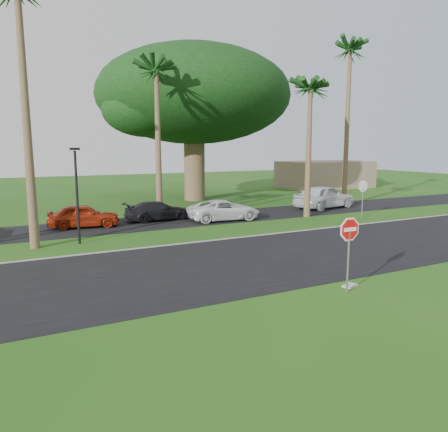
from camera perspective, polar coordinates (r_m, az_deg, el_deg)
ground at (r=16.84m, az=7.45°, el=-7.20°), size 120.00×120.00×0.00m
road at (r=18.45m, az=3.90°, el=-5.66°), size 120.00×8.00×0.02m
parking_strip at (r=27.77m, az=-7.37°, el=-0.70°), size 120.00×5.00×0.02m
curb at (r=21.91m, az=-1.59°, el=-3.21°), size 120.00×0.12×0.06m
stop_sign_near at (r=14.46m, az=16.03°, el=-2.95°), size 1.05×0.07×2.62m
stop_sign_far at (r=30.21m, az=17.69°, el=3.11°), size 1.05×0.07×2.62m
palm_center at (r=29.12m, az=-8.82°, el=17.81°), size 5.00×5.00×10.50m
palm_right_near at (r=29.77m, az=11.23°, el=15.67°), size 5.00×5.00×9.50m
palm_right_far at (r=36.40m, az=16.16°, el=19.66°), size 5.00×5.00×13.00m
canopy_tree at (r=38.65m, az=-3.98°, el=15.39°), size 16.50×16.50×13.12m
streetlight_right at (r=22.09m, az=-18.68°, el=3.29°), size 0.45×0.25×4.64m
building_far at (r=51.55m, az=13.04°, el=5.31°), size 10.00×6.00×3.00m
car_red at (r=26.70m, az=-17.87°, el=0.00°), size 4.22×2.22×1.37m
car_dark at (r=28.18m, az=-8.66°, el=0.65°), size 4.31×1.99×1.22m
car_minivan at (r=27.90m, az=0.02°, el=0.74°), size 4.79×2.46×1.29m
car_pickup at (r=34.14m, az=12.96°, el=2.46°), size 5.49×2.93×1.78m
utility_slab at (r=15.58m, az=16.15°, el=-8.73°), size 0.63×0.51×0.06m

